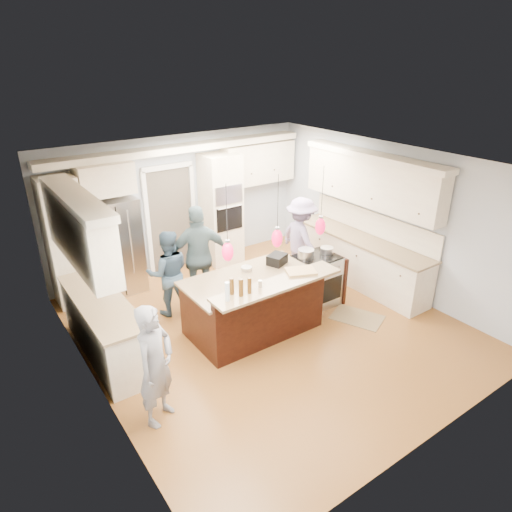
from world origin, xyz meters
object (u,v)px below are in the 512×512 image
at_px(refrigerator, 114,246).
at_px(person_bar_end, 156,365).
at_px(kitchen_island, 253,304).
at_px(person_far_left, 168,273).
at_px(island_range, 316,280).

relative_size(refrigerator, person_bar_end, 1.14).
height_order(kitchen_island, person_bar_end, person_bar_end).
height_order(refrigerator, person_bar_end, refrigerator).
xyz_separation_m(kitchen_island, person_far_left, (-0.85, 1.26, 0.27)).
bearing_deg(island_range, kitchen_island, -176.92).
relative_size(kitchen_island, person_far_left, 1.39).
distance_m(refrigerator, person_far_left, 1.39).
distance_m(refrigerator, person_bar_end, 3.59).
bearing_deg(person_far_left, kitchen_island, 142.33).
height_order(kitchen_island, person_far_left, person_far_left).
bearing_deg(kitchen_island, person_bar_end, -155.39).
xyz_separation_m(island_range, person_far_left, (-2.26, 1.19, 0.30)).
bearing_deg(refrigerator, island_range, -42.59).
xyz_separation_m(island_range, person_bar_end, (-3.46, -1.02, 0.34)).
relative_size(person_bar_end, person_far_left, 1.05).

